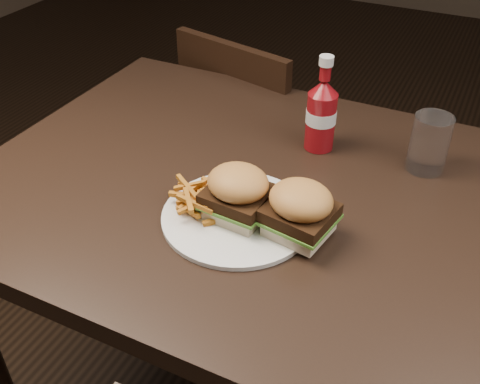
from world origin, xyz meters
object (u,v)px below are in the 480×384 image
at_px(dining_table, 293,202).
at_px(chair_far, 267,152).
at_px(tumbler, 429,144).
at_px(plate, 237,216).
at_px(ketchup_bottle, 321,121).

distance_m(dining_table, chair_far, 0.71).
distance_m(dining_table, tumbler, 0.28).
xyz_separation_m(dining_table, chair_far, (-0.30, 0.58, -0.30)).
height_order(dining_table, plate, plate).
bearing_deg(chair_far, tumbler, 154.91).
relative_size(dining_table, ketchup_bottle, 10.16).
distance_m(chair_far, tumbler, 0.73).
distance_m(chair_far, ketchup_bottle, 0.62).
height_order(dining_table, ketchup_bottle, ketchup_bottle).
relative_size(ketchup_bottle, tumbler, 1.05).
xyz_separation_m(dining_table, plate, (-0.06, -0.11, 0.03)).
xyz_separation_m(chair_far, tumbler, (0.49, -0.39, 0.38)).
xyz_separation_m(plate, ketchup_bottle, (0.05, 0.28, 0.06)).
distance_m(dining_table, ketchup_bottle, 0.19).
xyz_separation_m(plate, tumbler, (0.25, 0.30, 0.05)).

